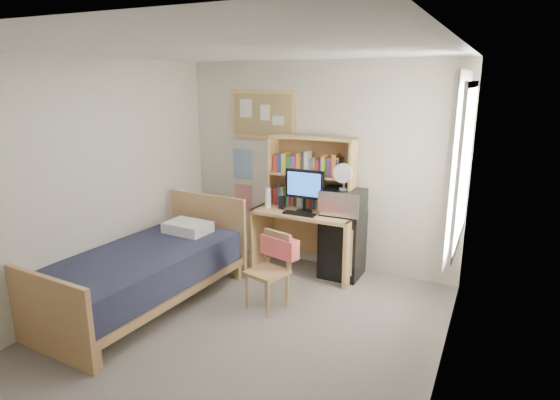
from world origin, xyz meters
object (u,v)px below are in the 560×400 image
at_px(speaker_left, 282,203).
at_px(desk_fan, 344,178).
at_px(bulletin_board, 263,115).
at_px(bed, 143,278).
at_px(desk, 306,241).
at_px(monitor, 304,191).
at_px(speaker_right, 327,208).
at_px(microwave, 344,201).
at_px(mini_fridge, 343,244).
at_px(desk_chair, 267,272).

height_order(speaker_left, desk_fan, desk_fan).
xyz_separation_m(bulletin_board, desk_fan, (1.22, -0.26, -0.68)).
relative_size(bed, desk_fan, 7.68).
relative_size(desk, monitor, 2.43).
height_order(desk, desk_fan, desk_fan).
bearing_deg(speaker_right, speaker_left, -180.00).
relative_size(monitor, microwave, 1.06).
bearing_deg(speaker_left, microwave, 9.68).
bearing_deg(bed, desk, 56.54).
height_order(bulletin_board, desk_fan, bulletin_board).
relative_size(mini_fridge, monitor, 1.54).
bearing_deg(speaker_left, bulletin_board, 141.93).
bearing_deg(desk_chair, bed, -141.90).
xyz_separation_m(speaker_left, desk_fan, (0.76, 0.11, 0.37)).
distance_m(mini_fridge, bed, 2.37).
distance_m(monitor, desk_fan, 0.51).
bearing_deg(desk_fan, mini_fridge, 90.00).
distance_m(speaker_left, microwave, 0.77).
height_order(desk, monitor, monitor).
bearing_deg(monitor, desk, 90.00).
distance_m(bed, microwave, 2.44).
relative_size(bulletin_board, desk_fan, 3.28).
height_order(desk, desk_chair, desk_chair).
height_order(desk, speaker_left, speaker_left).
bearing_deg(bed, desk_fan, 48.55).
bearing_deg(bed, speaker_right, 49.13).
height_order(bulletin_board, desk, bulletin_board).
relative_size(bed, speaker_right, 13.28).
distance_m(bed, speaker_left, 1.89).
relative_size(desk, desk_fan, 4.46).
relative_size(desk, microwave, 2.57).
bearing_deg(speaker_right, mini_fridge, 43.82).
distance_m(monitor, speaker_left, 0.35).
xyz_separation_m(speaker_left, microwave, (0.76, 0.11, 0.08)).
bearing_deg(speaker_right, bulletin_board, 161.00).
bearing_deg(desk_fan, desk, -171.90).
bearing_deg(mini_fridge, speaker_left, -169.35).
height_order(desk, bed, desk).
bearing_deg(bulletin_board, speaker_left, -39.21).
distance_m(monitor, microwave, 0.49).
relative_size(desk_chair, speaker_left, 5.19).
xyz_separation_m(desk, mini_fridge, (0.46, 0.08, 0.01)).
distance_m(mini_fridge, speaker_right, 0.52).
xyz_separation_m(bulletin_board, speaker_right, (1.06, -0.39, -1.04)).
bearing_deg(desk, speaker_right, -11.31).
height_order(speaker_right, desk_fan, desk_fan).
xyz_separation_m(bed, monitor, (1.21, 1.54, 0.76)).
xyz_separation_m(speaker_left, speaker_right, (0.60, -0.01, 0.00)).
xyz_separation_m(speaker_right, microwave, (0.16, 0.13, 0.07)).
xyz_separation_m(desk_chair, speaker_right, (0.29, 1.02, 0.47)).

